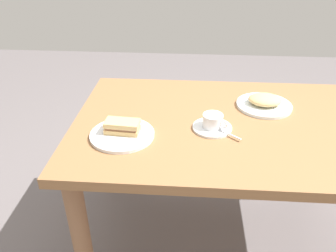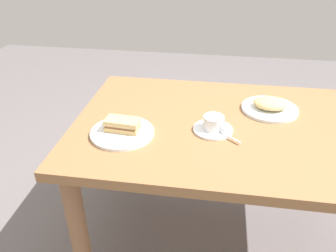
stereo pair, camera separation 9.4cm
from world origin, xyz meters
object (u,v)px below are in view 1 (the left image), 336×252
object	(u,v)px
coffee_cup	(213,120)
side_plate	(264,105)
coffee_saucer	(212,128)
sandwich_front	(122,127)
spoon	(227,133)
sandwich_plate	(122,135)
dining_table	(223,143)

from	to	relation	value
coffee_cup	side_plate	size ratio (longest dim) A/B	0.40
coffee_saucer	side_plate	size ratio (longest dim) A/B	0.64
sandwich_front	spoon	world-z (taller)	sandwich_front
sandwich_plate	coffee_cup	distance (m)	0.37
coffee_saucer	side_plate	xyz separation A→B (m)	(-0.25, -0.22, 0.00)
side_plate	dining_table	bearing A→B (deg)	38.80
sandwich_plate	side_plate	bearing A→B (deg)	-153.81
spoon	sandwich_front	bearing A→B (deg)	3.17
dining_table	coffee_cup	world-z (taller)	coffee_cup
coffee_cup	sandwich_plate	bearing A→B (deg)	12.80
sandwich_front	coffee_saucer	world-z (taller)	sandwich_front
sandwich_plate	sandwich_front	xyz separation A→B (m)	(-0.00, -0.01, 0.03)
sandwich_plate	sandwich_front	distance (m)	0.03
coffee_saucer	coffee_cup	bearing A→B (deg)	147.42
dining_table	coffee_saucer	xyz separation A→B (m)	(0.06, 0.06, 0.12)
dining_table	sandwich_front	world-z (taller)	sandwich_front
sandwich_plate	sandwich_front	bearing A→B (deg)	-95.10
coffee_cup	side_plate	world-z (taller)	coffee_cup
coffee_saucer	spoon	bearing A→B (deg)	139.22
dining_table	sandwich_plate	world-z (taller)	sandwich_plate
spoon	sandwich_plate	bearing A→B (deg)	4.53
dining_table	coffee_cup	xyz separation A→B (m)	(0.06, 0.07, 0.15)
coffee_saucer	spoon	size ratio (longest dim) A/B	1.99
dining_table	coffee_cup	size ratio (longest dim) A/B	12.95
dining_table	sandwich_plate	size ratio (longest dim) A/B	5.09
sandwich_plate	spoon	world-z (taller)	spoon
sandwich_front	coffee_cup	size ratio (longest dim) A/B	1.41
sandwich_front	side_plate	size ratio (longest dim) A/B	0.56
coffee_cup	sandwich_front	bearing A→B (deg)	11.31
dining_table	coffee_cup	distance (m)	0.17
dining_table	spoon	distance (m)	0.17
dining_table	spoon	bearing A→B (deg)	89.32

